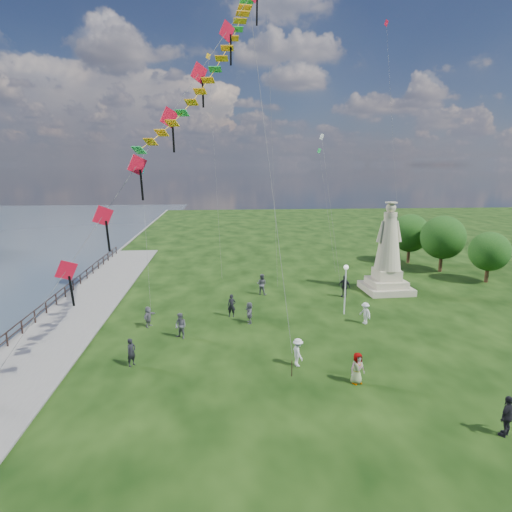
{
  "coord_description": "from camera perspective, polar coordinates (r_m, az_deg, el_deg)",
  "views": [
    {
      "loc": [
        -3.07,
        -17.64,
        10.99
      ],
      "look_at": [
        -1.0,
        8.0,
        5.5
      ],
      "focal_mm": 30.0,
      "sensor_mm": 36.0,
      "label": 1
    }
  ],
  "objects": [
    {
      "name": "waterfront",
      "position": [
        31.3,
        -27.59,
        -10.07
      ],
      "size": [
        200.0,
        200.0,
        1.51
      ],
      "color": "#35404F",
      "rests_on": "ground"
    },
    {
      "name": "person_8",
      "position": [
        31.29,
        14.35,
        -7.39
      ],
      "size": [
        0.9,
        1.13,
        1.56
      ],
      "primitive_type": "imported",
      "rotation": [
        0.0,
        0.0,
        -1.13
      ],
      "color": "silver",
      "rests_on": "ground"
    },
    {
      "name": "person_11",
      "position": [
        30.49,
        -0.89,
        -7.55
      ],
      "size": [
        0.67,
        1.44,
        1.53
      ],
      "primitive_type": "imported",
      "rotation": [
        0.0,
        0.0,
        4.75
      ],
      "color": "#595960",
      "rests_on": "ground"
    },
    {
      "name": "red_kite_train",
      "position": [
        22.51,
        -11.88,
        16.68
      ],
      "size": [
        12.83,
        9.35,
        20.72
      ],
      "color": "black",
      "rests_on": "ground"
    },
    {
      "name": "person_0",
      "position": [
        25.3,
        -16.29,
        -12.21
      ],
      "size": [
        0.65,
        0.7,
        1.6
      ],
      "primitive_type": "imported",
      "rotation": [
        0.0,
        0.0,
        0.94
      ],
      "color": "black",
      "rests_on": "ground"
    },
    {
      "name": "person_1",
      "position": [
        28.29,
        -10.01,
        -9.16
      ],
      "size": [
        0.96,
        0.89,
        1.69
      ],
      "primitive_type": "imported",
      "rotation": [
        0.0,
        0.0,
        -0.63
      ],
      "color": "#595960",
      "rests_on": "ground"
    },
    {
      "name": "person_5",
      "position": [
        30.73,
        -14.16,
        -7.84
      ],
      "size": [
        1.03,
        1.47,
        1.46
      ],
      "primitive_type": "imported",
      "rotation": [
        0.0,
        0.0,
        1.21
      ],
      "color": "#595960",
      "rests_on": "ground"
    },
    {
      "name": "statue",
      "position": [
        39.1,
        17.15,
        -0.31
      ],
      "size": [
        4.05,
        4.05,
        7.9
      ],
      "rotation": [
        0.0,
        0.0,
        0.04
      ],
      "color": "#C0B391",
      "rests_on": "ground"
    },
    {
      "name": "lamppost",
      "position": [
        32.33,
        11.86,
        -3.0
      ],
      "size": [
        0.35,
        0.35,
        3.8
      ],
      "color": "silver",
      "rests_on": "ground"
    },
    {
      "name": "person_9",
      "position": [
        37.0,
        11.7,
        -3.96
      ],
      "size": [
        1.17,
        1.21,
        1.9
      ],
      "primitive_type": "imported",
      "rotation": [
        0.0,
        0.0,
        -0.83
      ],
      "color": "black",
      "rests_on": "ground"
    },
    {
      "name": "person_2",
      "position": [
        24.44,
        5.61,
        -12.66
      ],
      "size": [
        0.73,
        1.12,
        1.6
      ],
      "primitive_type": "imported",
      "rotation": [
        0.0,
        0.0,
        1.78
      ],
      "color": "silver",
      "rests_on": "ground"
    },
    {
      "name": "person_6",
      "position": [
        31.71,
        -3.27,
        -6.63
      ],
      "size": [
        0.69,
        0.53,
        1.69
      ],
      "primitive_type": "imported",
      "rotation": [
        0.0,
        0.0,
        -0.23
      ],
      "color": "black",
      "rests_on": "ground"
    },
    {
      "name": "person_7",
      "position": [
        36.93,
        0.77,
        -3.78
      ],
      "size": [
        1.04,
        0.88,
        1.84
      ],
      "primitive_type": "imported",
      "rotation": [
        0.0,
        0.0,
        2.69
      ],
      "color": "#595960",
      "rests_on": "ground"
    },
    {
      "name": "person_3",
      "position": [
        21.39,
        30.49,
        -17.91
      ],
      "size": [
        1.17,
        1.02,
        1.79
      ],
      "primitive_type": "imported",
      "rotation": [
        0.0,
        0.0,
        3.71
      ],
      "color": "black",
      "rests_on": "ground"
    },
    {
      "name": "tree_row",
      "position": [
        48.77,
        23.34,
        2.14
      ],
      "size": [
        7.92,
        12.57,
        5.91
      ],
      "color": "#382314",
      "rests_on": "ground"
    },
    {
      "name": "small_kites",
      "position": [
        41.69,
        3.35,
        18.47
      ],
      "size": [
        22.99,
        15.98,
        33.68
      ],
      "color": "#1CA9A9",
      "rests_on": "ground"
    },
    {
      "name": "person_4",
      "position": [
        23.13,
        13.35,
        -14.35
      ],
      "size": [
        0.93,
        0.73,
        1.66
      ],
      "primitive_type": "imported",
      "rotation": [
        0.0,
        0.0,
        0.32
      ],
      "color": "#595960",
      "rests_on": "ground"
    }
  ]
}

